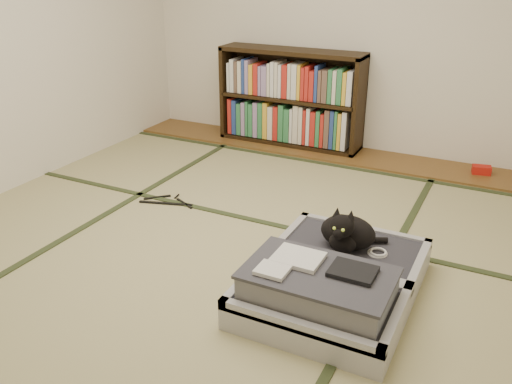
% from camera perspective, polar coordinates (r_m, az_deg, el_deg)
% --- Properties ---
extents(floor, '(4.50, 4.50, 0.00)m').
position_cam_1_polar(floor, '(3.55, -3.27, -5.59)').
color(floor, tan).
rests_on(floor, ground).
extents(wood_strip, '(4.00, 0.50, 0.02)m').
position_cam_1_polar(wood_strip, '(5.22, 7.68, 4.20)').
color(wood_strip, brown).
rests_on(wood_strip, ground).
extents(red_item, '(0.17, 0.12, 0.07)m').
position_cam_1_polar(red_item, '(5.00, 22.65, 2.17)').
color(red_item, red).
rests_on(red_item, wood_strip).
extents(room_shell, '(4.50, 4.50, 4.50)m').
position_cam_1_polar(room_shell, '(3.11, -3.93, 18.63)').
color(room_shell, white).
rests_on(room_shell, ground).
extents(tatami_borders, '(4.00, 4.50, 0.01)m').
position_cam_1_polar(tatami_borders, '(3.93, 0.29, -2.40)').
color(tatami_borders, '#2D381E').
rests_on(tatami_borders, ground).
extents(bookcase, '(1.40, 0.32, 0.92)m').
position_cam_1_polar(bookcase, '(5.30, 3.65, 9.66)').
color(bookcase, black).
rests_on(bookcase, wood_strip).
extents(suitcase, '(0.84, 1.11, 0.33)m').
position_cam_1_polar(suitcase, '(2.99, 7.98, -9.28)').
color(suitcase, '#A2A2A6').
rests_on(suitcase, floor).
extents(cat, '(0.37, 0.37, 0.30)m').
position_cam_1_polar(cat, '(3.16, 9.53, -4.24)').
color(cat, black).
rests_on(cat, suitcase).
extents(cable_coil, '(0.12, 0.12, 0.03)m').
position_cam_1_polar(cable_coil, '(3.19, 12.68, -6.26)').
color(cable_coil, white).
rests_on(cable_coil, suitcase).
extents(hanger, '(0.43, 0.26, 0.01)m').
position_cam_1_polar(hanger, '(4.18, -9.21, -1.01)').
color(hanger, black).
rests_on(hanger, floor).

